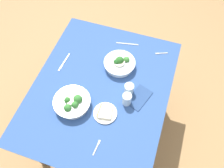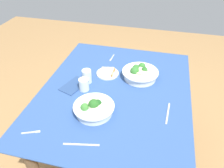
% 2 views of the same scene
% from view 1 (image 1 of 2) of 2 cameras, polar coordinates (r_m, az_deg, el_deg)
% --- Properties ---
extents(ground_plane, '(6.00, 6.00, 0.00)m').
position_cam_1_polar(ground_plane, '(2.49, -2.06, -9.92)').
color(ground_plane, '#9E7547').
extents(dining_table, '(1.28, 1.03, 0.75)m').
position_cam_1_polar(dining_table, '(1.91, -2.65, -2.88)').
color(dining_table, '#2D4C84').
rests_on(dining_table, ground_plane).
extents(broccoli_bowl_far, '(0.25, 0.25, 0.11)m').
position_cam_1_polar(broccoli_bowl_far, '(1.90, 1.86, 4.96)').
color(broccoli_bowl_far, white).
rests_on(broccoli_bowl_far, dining_table).
extents(broccoli_bowl_near, '(0.27, 0.27, 0.10)m').
position_cam_1_polar(broccoli_bowl_near, '(1.73, -9.55, -4.45)').
color(broccoli_bowl_near, white).
rests_on(broccoli_bowl_near, dining_table).
extents(bread_side_plate, '(0.17, 0.17, 0.03)m').
position_cam_1_polar(bread_side_plate, '(1.70, -1.69, -6.96)').
color(bread_side_plate, silver).
rests_on(bread_side_plate, dining_table).
extents(water_glass_center, '(0.07, 0.07, 0.09)m').
position_cam_1_polar(water_glass_center, '(1.76, 4.13, -1.20)').
color(water_glass_center, silver).
rests_on(water_glass_center, dining_table).
extents(water_glass_side, '(0.07, 0.07, 0.10)m').
position_cam_1_polar(water_glass_side, '(1.71, 3.60, -3.66)').
color(water_glass_side, silver).
rests_on(water_glass_side, dining_table).
extents(fork_by_far_bowl, '(0.05, 0.10, 0.00)m').
position_cam_1_polar(fork_by_far_bowl, '(2.05, 11.70, 7.26)').
color(fork_by_far_bowl, '#B7B7BC').
rests_on(fork_by_far_bowl, dining_table).
extents(fork_by_near_bowl, '(0.11, 0.02, 0.00)m').
position_cam_1_polar(fork_by_near_bowl, '(1.63, -3.67, -14.88)').
color(fork_by_near_bowl, '#B7B7BC').
rests_on(fork_by_near_bowl, dining_table).
extents(table_knife_left, '(0.05, 0.19, 0.00)m').
position_cam_1_polar(table_knife_left, '(2.08, 3.69, 9.66)').
color(table_knife_left, '#B7B7BC').
rests_on(table_knife_left, dining_table).
extents(table_knife_right, '(0.19, 0.02, 0.00)m').
position_cam_1_polar(table_knife_right, '(1.99, -11.45, 5.23)').
color(table_knife_right, '#B7B7BC').
rests_on(table_knife_right, dining_table).
extents(napkin_folded_upper, '(0.23, 0.18, 0.01)m').
position_cam_1_polar(napkin_folded_upper, '(1.78, 6.54, -3.23)').
color(napkin_folded_upper, navy).
rests_on(napkin_folded_upper, dining_table).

